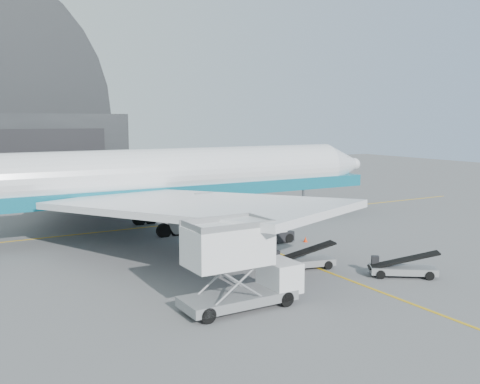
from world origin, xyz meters
TOP-DOWN VIEW (x-y plane):
  - ground at (0.00, 0.00)m, footprint 200.00×200.00m
  - taxi_lines at (0.00, 12.67)m, footprint 80.00×42.12m
  - distant_bldg_a at (38.00, 72.00)m, footprint 14.00×8.00m
  - distant_bldg_b at (55.00, 68.00)m, footprint 8.00×6.00m
  - airliner at (-5.28, 18.19)m, footprint 53.99×52.35m
  - catering_truck at (-9.51, -5.62)m, footprint 7.33×2.90m
  - pushback_tug at (1.83, 7.85)m, footprint 3.90×2.34m
  - belt_loader_a at (-1.05, -0.62)m, footprint 5.13×2.67m
  - belt_loader_b at (3.86, -5.85)m, footprint 4.64×3.91m
  - traffic_cone at (4.50, 6.28)m, footprint 0.35×0.35m

SIDE VIEW (x-z plane):
  - ground at x=0.00m, z-range 0.00..0.00m
  - distant_bldg_a at x=38.00m, z-range -2.00..2.00m
  - distant_bldg_b at x=55.00m, z-range -1.40..1.40m
  - taxi_lines at x=0.00m, z-range 0.00..0.02m
  - traffic_cone at x=4.50m, z-range -0.01..0.49m
  - belt_loader_b at x=3.86m, z-range -0.36..1.50m
  - belt_loader_a at x=-1.05m, z-range -0.37..1.55m
  - pushback_tug at x=1.83m, z-range -0.22..1.56m
  - catering_truck at x=-9.51m, z-range 0.03..5.05m
  - airliner at x=-5.28m, z-range -4.17..14.77m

